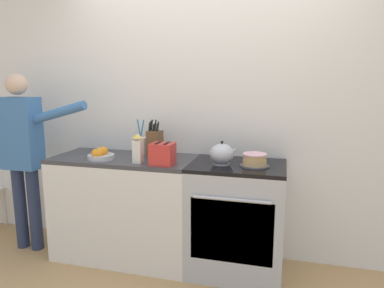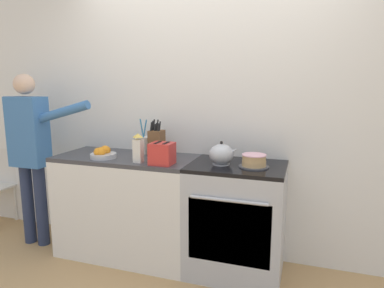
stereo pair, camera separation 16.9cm
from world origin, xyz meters
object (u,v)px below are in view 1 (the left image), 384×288
Objects in this scene: toaster at (163,154)px; milk_carton at (138,149)px; knife_block at (155,143)px; fruit_bowl at (101,155)px; utensil_crock at (141,145)px; layer_cake at (255,160)px; person_baker at (23,147)px; stove_range at (236,218)px; tea_kettle at (222,154)px.

toaster is 0.21m from milk_carton.
knife_block reaches higher than fruit_bowl.
utensil_crock is 0.35m from milk_carton.
layer_cake is 2.08m from person_baker.
knife_block reaches higher than milk_carton.
knife_block is 1.65× the size of toaster.
utensil_crock reaches higher than layer_cake.
stove_range is 3.88× the size of tea_kettle.
milk_carton is (-0.92, -0.13, 0.07)m from layer_cake.
utensil_crock is (-0.16, 0.06, -0.04)m from knife_block.
toaster is at bearing -162.89° from tea_kettle.
layer_cake is 0.96× the size of milk_carton.
knife_block is 0.17m from utensil_crock.
fruit_bowl reaches higher than layer_cake.
person_baker is (-1.95, -0.11, 0.52)m from stove_range.
stove_range is at bearing 6.47° from fruit_bowl.
toaster is (0.17, -0.27, -0.03)m from knife_block.
layer_cake is 1.05m from utensil_crock.
knife_block is 1.22m from person_baker.
milk_carton is (-0.66, -0.14, 0.03)m from tea_kettle.
fruit_bowl is at bearing -173.53° from stove_range.
utensil_crock is at bearing 108.73° from milk_carton.
utensil_crock is 1.64× the size of toaster.
person_baker is (-1.37, 0.06, -0.03)m from toaster.
fruit_bowl reaches higher than stove_range.
layer_cake is at bearing 10.75° from toaster.
layer_cake is 0.26m from tea_kettle.
stove_range is 0.94m from knife_block.
tea_kettle is 0.80m from utensil_crock.
milk_carton is (0.36, -0.04, 0.07)m from fruit_bowl.
utensil_crock reaches higher than fruit_bowl.
knife_block is at bearing 172.44° from stove_range.
tea_kettle is at bearing -14.09° from utensil_crock.
fruit_bowl is (-1.02, -0.10, -0.04)m from tea_kettle.
tea_kettle is at bearing 179.02° from layer_cake.
knife_block is 0.47m from fruit_bowl.
toaster is (-0.71, -0.13, 0.04)m from layer_cake.
stove_range is at bearing -7.56° from knife_block.
milk_carton is at bearing -167.69° from stove_range.
utensil_crock is (-1.03, 0.20, 0.03)m from layer_cake.
stove_range is 1.06m from utensil_crock.
utensil_crock is 1.08m from person_baker.
tea_kettle is 0.14× the size of person_baker.
person_baker is at bearing 177.31° from toaster.
knife_block reaches higher than stove_range.
milk_carton reaches higher than fruit_bowl.
person_baker is (-2.08, -0.07, 0.01)m from layer_cake.
stove_range is 0.53m from layer_cake.
toaster is at bearing -45.90° from utensil_crock.
tea_kettle is 1.22× the size of toaster.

